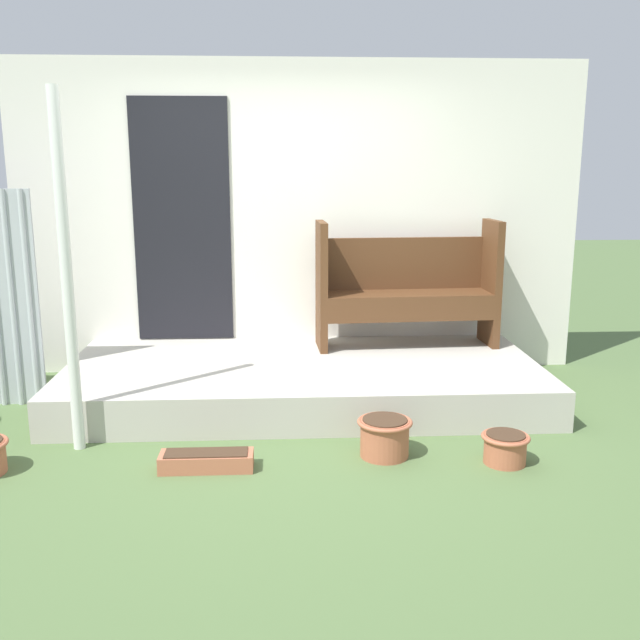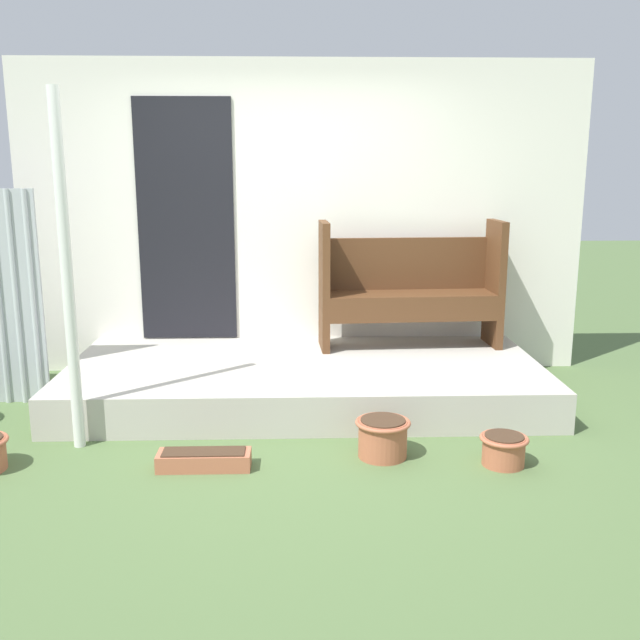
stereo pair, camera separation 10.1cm
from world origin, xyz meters
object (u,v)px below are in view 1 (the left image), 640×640
at_px(bench, 406,283).
at_px(planter_box_rect, 207,461).
at_px(flower_pot_middle, 385,436).
at_px(support_post, 67,276).
at_px(flower_pot_right, 505,447).

height_order(bench, planter_box_rect, bench).
bearing_deg(bench, flower_pot_middle, -106.73).
bearing_deg(support_post, flower_pot_middle, -6.81).
distance_m(support_post, flower_pot_right, 2.83).
xyz_separation_m(support_post, planter_box_rect, (0.84, -0.37, -1.05)).
bearing_deg(flower_pot_right, support_post, 171.87).
bearing_deg(planter_box_rect, flower_pot_middle, 7.53).
xyz_separation_m(flower_pot_middle, planter_box_rect, (-1.07, -0.14, -0.08)).
xyz_separation_m(flower_pot_middle, flower_pot_right, (0.71, -0.15, -0.03)).
bearing_deg(support_post, bench, 31.28).
height_order(support_post, flower_pot_middle, support_post).
bearing_deg(flower_pot_middle, planter_box_rect, -172.47).
distance_m(flower_pot_right, planter_box_rect, 1.78).
distance_m(flower_pot_middle, flower_pot_right, 0.72).
relative_size(support_post, flower_pot_middle, 6.48).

